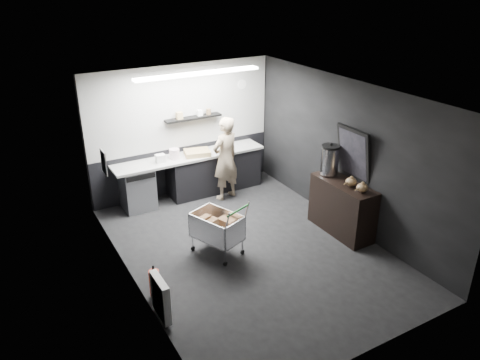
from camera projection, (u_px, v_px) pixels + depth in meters
floor at (250, 249)px, 8.01m from camera, size 5.50×5.50×0.00m
ceiling at (252, 94)px, 6.90m from camera, size 5.50×5.50×0.00m
wall_back at (182, 130)px, 9.63m from camera, size 5.50×0.00×5.50m
wall_front at (376, 263)px, 5.28m from camera, size 5.50×0.00×5.50m
wall_left at (128, 206)px, 6.55m from camera, size 0.00×5.50×5.50m
wall_right at (347, 155)px, 8.36m from camera, size 0.00×5.50×5.50m
kitchen_wall_panel at (181, 107)px, 9.41m from camera, size 3.95×0.02×1.70m
dado_panel at (185, 168)px, 9.97m from camera, size 3.95×0.02×1.00m
floating_shelf at (193, 118)px, 9.51m from camera, size 1.20×0.22×0.04m
wall_clock at (242, 84)px, 9.91m from camera, size 0.20×0.03×0.20m
poster at (104, 162)px, 7.51m from camera, size 0.02×0.30×0.40m
poster_red_band at (104, 158)px, 7.48m from camera, size 0.02×0.22×0.10m
radiator at (161, 298)px, 6.28m from camera, size 0.10×0.50×0.60m
ceiling_strip at (198, 74)px, 8.38m from camera, size 2.40×0.20×0.04m
prep_counter at (197, 174)px, 9.80m from camera, size 3.20×0.61×0.90m
person at (225, 159)px, 9.47m from camera, size 0.73×0.57×1.75m
shopping_cart at (217, 229)px, 7.74m from camera, size 0.82×1.06×0.97m
sideboard at (342, 200)px, 8.34m from camera, size 0.55×1.29×1.94m
fire_extinguisher at (155, 282)px, 6.76m from camera, size 0.15×0.15×0.51m
cardboard_box at (197, 153)px, 9.56m from camera, size 0.58×0.49×0.10m
pink_tub at (174, 154)px, 9.36m from camera, size 0.20×0.20×0.20m
white_container at (160, 158)px, 9.19m from camera, size 0.18×0.14×0.16m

